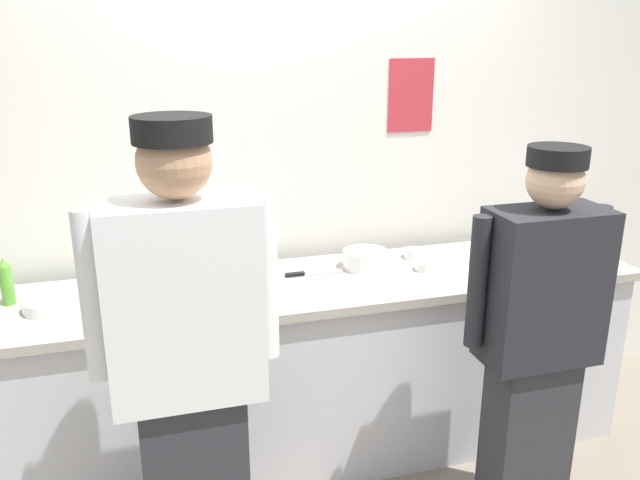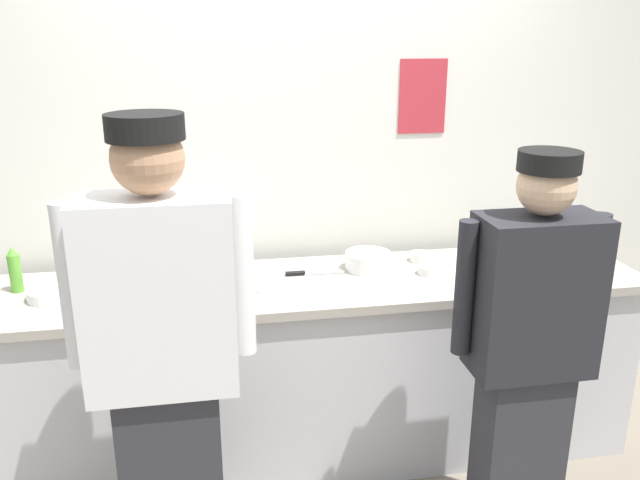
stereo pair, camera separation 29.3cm
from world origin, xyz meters
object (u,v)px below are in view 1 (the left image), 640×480
at_px(ramekin_red_sauce, 414,253).
at_px(chefs_knife, 309,273).
at_px(chef_center, 537,337).
at_px(squeeze_bottle_primary, 6,282).
at_px(sheet_tray, 194,289).
at_px(plate_stack_rear, 50,304).
at_px(ramekin_orange_sauce, 425,266).
at_px(chef_near_left, 188,365).
at_px(mixing_bowl_steel, 538,244).
at_px(plate_stack_front, 365,259).

relative_size(ramekin_red_sauce, chefs_knife, 0.36).
relative_size(chef_center, squeeze_bottle_primary, 7.81).
relative_size(sheet_tray, ramekin_red_sauce, 5.40).
height_order(plate_stack_rear, ramekin_orange_sauce, plate_stack_rear).
xyz_separation_m(chef_near_left, plate_stack_rear, (-0.49, 0.69, -0.01)).
bearing_deg(chefs_knife, squeeze_bottle_primary, 179.20).
height_order(sheet_tray, chefs_knife, sheet_tray).
height_order(mixing_bowl_steel, squeeze_bottle_primary, squeeze_bottle_primary).
distance_m(chef_center, sheet_tray, 1.43).
distance_m(plate_stack_rear, sheet_tray, 0.58).
xyz_separation_m(chef_near_left, chef_center, (1.33, 0.01, -0.09)).
height_order(chef_near_left, squeeze_bottle_primary, chef_near_left).
xyz_separation_m(plate_stack_front, squeeze_bottle_primary, (-1.56, 0.00, 0.06)).
xyz_separation_m(mixing_bowl_steel, ramekin_orange_sauce, (-0.62, -0.01, -0.04)).
bearing_deg(mixing_bowl_steel, plate_stack_front, 173.69).
bearing_deg(sheet_tray, mixing_bowl_steel, -0.69).
distance_m(ramekin_orange_sauce, chefs_knife, 0.55).
bearing_deg(sheet_tray, plate_stack_front, 5.37).
height_order(ramekin_red_sauce, chefs_knife, ramekin_red_sauce).
distance_m(plate_stack_front, ramekin_orange_sauce, 0.28).
distance_m(plate_stack_front, plate_stack_rear, 1.40).
bearing_deg(ramekin_red_sauce, chef_near_left, -143.88).
distance_m(chef_center, squeeze_bottle_primary, 2.14).
distance_m(chef_near_left, sheet_tray, 0.72).
height_order(sheet_tray, squeeze_bottle_primary, squeeze_bottle_primary).
distance_m(chef_center, ramekin_red_sauce, 0.86).
distance_m(plate_stack_rear, squeeze_bottle_primary, 0.21).
bearing_deg(chefs_knife, chef_center, -47.29).
bearing_deg(ramekin_orange_sauce, squeeze_bottle_primary, 176.45).
bearing_deg(chefs_knife, ramekin_red_sauce, 8.55).
bearing_deg(chefs_knife, plate_stack_front, 3.29).
relative_size(ramekin_orange_sauce, ramekin_red_sauce, 0.91).
bearing_deg(mixing_bowl_steel, chef_near_left, -158.55).
xyz_separation_m(chef_center, ramekin_red_sauce, (-0.15, 0.85, 0.08)).
relative_size(chef_center, sheet_tray, 2.99).
bearing_deg(ramekin_red_sauce, chef_center, -80.28).
relative_size(mixing_bowl_steel, chefs_knife, 1.41).
distance_m(squeeze_bottle_primary, ramekin_red_sauce, 1.84).
bearing_deg(mixing_bowl_steel, ramekin_red_sauce, 164.48).
bearing_deg(mixing_bowl_steel, chefs_knife, 176.01).
relative_size(plate_stack_front, plate_stack_rear, 1.02).
bearing_deg(chef_near_left, plate_stack_rear, 125.54).
bearing_deg(plate_stack_rear, chef_near_left, -54.46).
distance_m(chef_near_left, chefs_knife, 1.00).
relative_size(chef_near_left, sheet_tray, 3.28).
relative_size(plate_stack_front, squeeze_bottle_primary, 1.05).
bearing_deg(plate_stack_front, sheet_tray, -174.63).
xyz_separation_m(chef_near_left, ramekin_orange_sauce, (1.16, 0.68, -0.01)).
relative_size(plate_stack_front, mixing_bowl_steel, 0.55).
height_order(squeeze_bottle_primary, ramekin_red_sauce, squeeze_bottle_primary).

